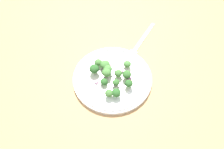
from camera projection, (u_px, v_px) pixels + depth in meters
ground_plane at (111, 80)px, 67.21cm from camera, size 180.00×180.00×2.00cm
plate at (112, 78)px, 65.37cm from camera, size 23.31×23.31×1.70cm
dressing_pool at (112, 77)px, 65.01cm from camera, size 13.52×13.52×0.20cm
broccoli_floret_0 at (116, 93)px, 60.16cm from camera, size 2.54×2.54×2.57cm
broccoli_floret_1 at (104, 82)px, 62.62cm from camera, size 2.20×2.20×2.22cm
broccoli_floret_2 at (116, 83)px, 62.05cm from camera, size 2.03×2.03×2.06cm
broccoli_floret_3 at (107, 73)px, 63.41cm from camera, size 2.72×2.72×2.75cm
broccoli_floret_4 at (127, 64)px, 65.83cm from camera, size 2.29×2.29×2.32cm
broccoli_floret_5 at (127, 75)px, 63.12cm from camera, size 2.57×2.57×2.60cm
broccoli_floret_6 at (94, 69)px, 64.19cm from camera, size 2.86×2.86×2.90cm
broccoli_floret_7 at (105, 65)px, 65.42cm from camera, size 2.96×2.96×2.99cm
broccoli_floret_8 at (109, 68)px, 64.31cm from camera, size 2.49×2.49×2.52cm
broccoli_floret_9 at (109, 93)px, 60.12cm from camera, size 2.30×2.30×2.33cm
broccoli_floret_10 at (118, 73)px, 63.69cm from camera, size 2.32×2.32×2.35cm
broccoli_floret_11 at (98, 63)px, 66.20cm from camera, size 2.31×2.31×2.33cm
broccoli_floret_12 at (129, 83)px, 61.63cm from camera, size 2.29×2.29×2.32cm
cranberry_0 at (110, 66)px, 66.63cm from camera, size 0.94×0.94×0.94cm
cranberry_1 at (131, 81)px, 63.36cm from camera, size 0.92×0.92×0.92cm
cranberry_2 at (125, 73)px, 64.98cm from camera, size 0.75×0.75×0.75cm
onion_bit_0 at (128, 78)px, 64.47cm from camera, size 1.27×1.47×0.49cm
onion_bit_1 at (105, 80)px, 63.68cm from camera, size 1.41×1.05×0.56cm
onion_bit_2 at (96, 82)px, 63.52cm from camera, size 0.99×1.07×0.42cm
onion_bit_3 at (124, 71)px, 65.58cm from camera, size 1.22×1.01×0.47cm
onion_bit_4 at (116, 85)px, 63.25cm from camera, size 1.09×1.14×0.38cm
onion_bit_5 at (104, 68)px, 66.07cm from camera, size 1.59×1.33×0.58cm
fork at (140, 42)px, 74.41cm from camera, size 6.20×18.49×0.50cm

